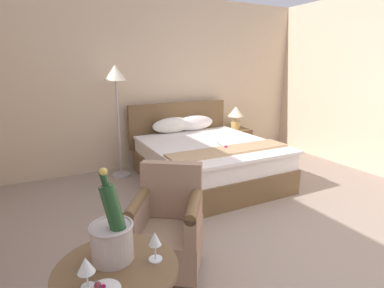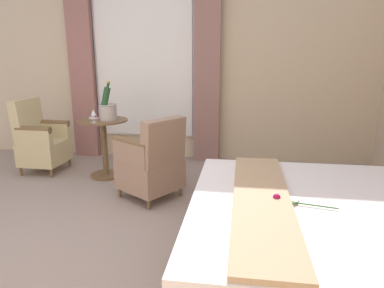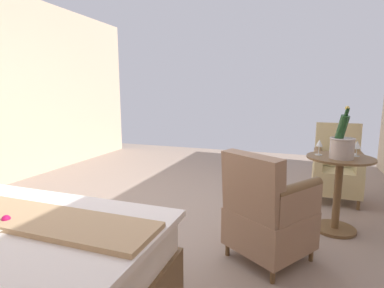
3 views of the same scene
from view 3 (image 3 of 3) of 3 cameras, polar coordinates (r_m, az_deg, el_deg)
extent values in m
plane|color=gray|center=(3.35, -5.05, -13.67)|extent=(8.04, 8.04, 0.00)
cube|color=tan|center=(2.07, -29.72, -11.78)|extent=(1.70, 0.35, 0.03)
sphere|color=#B20F4C|center=(2.01, -31.91, -12.08)|extent=(0.05, 0.05, 0.05)
cylinder|color=brown|center=(3.35, 25.49, -14.34)|extent=(0.39, 0.39, 0.03)
cylinder|color=brown|center=(3.23, 25.93, -8.77)|extent=(0.07, 0.07, 0.71)
cylinder|color=brown|center=(3.14, 26.42, -2.40)|extent=(0.60, 0.60, 0.02)
cylinder|color=#B4A8A3|center=(3.05, 26.65, -0.80)|extent=(0.21, 0.21, 0.18)
torus|color=#B4A8A3|center=(3.03, 26.78, 0.90)|extent=(0.22, 0.22, 0.02)
cylinder|color=white|center=(3.04, 26.75, 0.53)|extent=(0.18, 0.18, 0.03)
cylinder|color=#1E4723|center=(3.04, 26.52, 2.20)|extent=(0.12, 0.13, 0.31)
cylinder|color=#193D1E|center=(3.00, 27.42, 5.45)|extent=(0.04, 0.05, 0.08)
sphere|color=gold|center=(2.99, 27.47, 6.09)|extent=(0.04, 0.04, 0.04)
cylinder|color=white|center=(3.23, 28.78, -2.03)|extent=(0.06, 0.06, 0.01)
cylinder|color=white|center=(3.22, 28.83, -1.36)|extent=(0.01, 0.01, 0.07)
cone|color=white|center=(3.21, 28.93, -0.11)|extent=(0.08, 0.08, 0.07)
cylinder|color=white|center=(3.15, 22.96, -1.87)|extent=(0.07, 0.07, 0.01)
cylinder|color=white|center=(3.14, 23.01, -1.11)|extent=(0.01, 0.01, 0.08)
cone|color=white|center=(3.13, 23.10, 0.21)|extent=(0.06, 0.06, 0.07)
cylinder|color=white|center=(3.28, 27.64, -1.71)|extent=(0.15, 0.15, 0.01)
sphere|color=maroon|center=(3.26, 28.08, -1.51)|extent=(0.03, 0.03, 0.03)
sphere|color=maroon|center=(3.27, 27.68, -1.42)|extent=(0.02, 0.02, 0.02)
cylinder|color=brown|center=(2.72, 21.72, -18.97)|extent=(0.04, 0.04, 0.11)
cylinder|color=brown|center=(2.95, 13.81, -16.16)|extent=(0.04, 0.04, 0.11)
cylinder|color=brown|center=(2.37, 15.10, -23.11)|extent=(0.04, 0.04, 0.11)
cylinder|color=brown|center=(2.63, 6.77, -19.25)|extent=(0.04, 0.04, 0.11)
cube|color=#9A7961|center=(2.56, 14.57, -15.22)|extent=(0.76, 0.76, 0.31)
cube|color=#9A7961|center=(2.26, 11.31, -7.91)|extent=(0.51, 0.41, 0.48)
cube|color=#9A7961|center=(2.36, 19.39, -10.66)|extent=(0.36, 0.48, 0.23)
cylinder|color=brown|center=(2.32, 19.55, -7.97)|extent=(0.36, 0.48, 0.09)
cube|color=#9A7961|center=(2.61, 11.30, -8.29)|extent=(0.36, 0.48, 0.23)
cylinder|color=brown|center=(2.58, 11.39, -5.84)|extent=(0.36, 0.48, 0.09)
cylinder|color=brown|center=(3.94, 22.37, -9.81)|extent=(0.04, 0.04, 0.12)
cylinder|color=brown|center=(3.99, 29.11, -10.09)|extent=(0.04, 0.04, 0.12)
cylinder|color=brown|center=(4.34, 22.23, -8.03)|extent=(0.04, 0.04, 0.12)
cylinder|color=brown|center=(4.38, 28.33, -8.31)|extent=(0.04, 0.04, 0.12)
cube|color=#C8B783|center=(4.10, 25.72, -6.32)|extent=(0.55, 0.51, 0.29)
cube|color=#C8B783|center=(4.20, 25.91, -0.10)|extent=(0.52, 0.17, 0.55)
cube|color=#C8B783|center=(4.00, 22.86, -2.86)|extent=(0.10, 0.46, 0.20)
cylinder|color=brown|center=(3.98, 22.95, -1.45)|extent=(0.10, 0.46, 0.09)
cube|color=#C8B783|center=(4.05, 29.11, -3.19)|extent=(0.10, 0.46, 0.20)
cylinder|color=brown|center=(4.03, 29.23, -1.81)|extent=(0.10, 0.46, 0.09)
camera|label=1|loc=(4.39, 28.69, 13.09)|focal=28.00mm
camera|label=2|loc=(3.81, -49.94, 8.61)|focal=32.00mm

